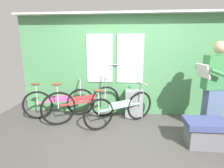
# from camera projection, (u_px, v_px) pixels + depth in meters

# --- Properties ---
(ground_plane) EXTENTS (5.89, 4.22, 0.04)m
(ground_plane) POSITION_uv_depth(u_px,v_px,m) (120.00, 142.00, 3.06)
(ground_plane) COLOR #474442
(train_door_wall) EXTENTS (4.89, 0.28, 2.32)m
(train_door_wall) POSITION_uv_depth(u_px,v_px,m) (123.00, 63.00, 4.05)
(train_door_wall) COLOR #4C8C56
(train_door_wall) RESTS_ON ground_plane
(bicycle_near_door) EXTENTS (1.54, 0.94, 0.93)m
(bicycle_near_door) POSITION_uv_depth(u_px,v_px,m) (83.00, 104.00, 3.80)
(bicycle_near_door) COLOR black
(bicycle_near_door) RESTS_ON ground_plane
(bicycle_leaning_behind) EXTENTS (1.37, 0.97, 0.86)m
(bicycle_leaning_behind) POSITION_uv_depth(u_px,v_px,m) (120.00, 109.00, 3.61)
(bicycle_leaning_behind) COLOR black
(bicycle_leaning_behind) RESTS_ON ground_plane
(bicycle_by_pole) EXTENTS (1.54, 0.62, 0.86)m
(bicycle_by_pole) POSITION_uv_depth(u_px,v_px,m) (59.00, 102.00, 3.98)
(bicycle_by_pole) COLOR black
(bicycle_by_pole) RESTS_ON ground_plane
(passenger_reading_newspaper) EXTENTS (0.61, 0.54, 1.71)m
(passenger_reading_newspaper) POSITION_uv_depth(u_px,v_px,m) (215.00, 85.00, 3.24)
(passenger_reading_newspaper) COLOR slate
(passenger_reading_newspaper) RESTS_ON ground_plane
(trash_bin_by_wall) EXTENTS (0.39, 0.28, 0.63)m
(trash_bin_by_wall) POSITION_uv_depth(u_px,v_px,m) (134.00, 103.00, 4.02)
(trash_bin_by_wall) COLOR gray
(trash_bin_by_wall) RESTS_ON ground_plane
(bench_seat_corner) EXTENTS (0.70, 0.44, 0.45)m
(bench_seat_corner) POSITION_uv_depth(u_px,v_px,m) (206.00, 132.00, 2.86)
(bench_seat_corner) COLOR #3D477F
(bench_seat_corner) RESTS_ON ground_plane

